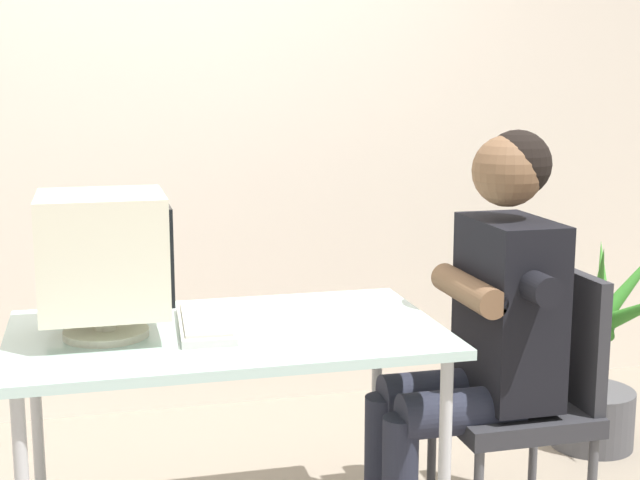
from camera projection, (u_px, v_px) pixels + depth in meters
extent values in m
cube|color=beige|center=(244.00, 66.00, 3.89)|extent=(8.00, 0.10, 3.00)
cylinder|color=#B7B7BC|center=(444.00, 477.00, 2.53)|extent=(0.04, 0.04, 0.71)
cylinder|color=#B7B7BC|center=(38.00, 432.00, 2.85)|extent=(0.04, 0.04, 0.71)
cylinder|color=#B7B7BC|center=(377.00, 401.00, 3.12)|extent=(0.04, 0.04, 0.71)
cube|color=silver|center=(227.00, 334.00, 2.62)|extent=(1.24, 0.74, 0.03)
cylinder|color=beige|center=(106.00, 333.00, 2.54)|extent=(0.24, 0.24, 0.02)
cylinder|color=beige|center=(106.00, 320.00, 2.54)|extent=(0.06, 0.06, 0.06)
cube|color=beige|center=(103.00, 253.00, 2.50)|extent=(0.34, 0.34, 0.33)
cube|color=black|center=(167.00, 250.00, 2.55)|extent=(0.01, 0.29, 0.27)
cube|color=silver|center=(205.00, 324.00, 2.63)|extent=(0.18, 0.42, 0.02)
cube|color=beige|center=(205.00, 319.00, 2.62)|extent=(0.15, 0.38, 0.01)
cylinder|color=#4C4C51|center=(432.00, 458.00, 3.05)|extent=(0.03, 0.03, 0.38)
cylinder|color=#4C4C51|center=(533.00, 446.00, 3.14)|extent=(0.03, 0.03, 0.38)
cube|color=#2D2D33|center=(510.00, 411.00, 2.87)|extent=(0.44, 0.44, 0.06)
cube|color=#2D2D33|center=(570.00, 334.00, 2.88)|extent=(0.04, 0.39, 0.42)
cube|color=black|center=(509.00, 309.00, 2.81)|extent=(0.22, 0.38, 0.57)
sphere|color=brown|center=(508.00, 171.00, 2.73)|extent=(0.22, 0.22, 0.22)
sphere|color=black|center=(517.00, 164.00, 2.73)|extent=(0.21, 0.21, 0.21)
cylinder|color=#262838|center=(461.00, 412.00, 2.73)|extent=(0.38, 0.14, 0.14)
cylinder|color=#262838|center=(438.00, 392.00, 2.90)|extent=(0.38, 0.14, 0.14)
cylinder|color=#262838|center=(381.00, 465.00, 2.89)|extent=(0.11, 0.11, 0.46)
cylinder|color=black|center=(538.00, 288.00, 2.57)|extent=(0.09, 0.14, 0.09)
cylinder|color=black|center=(475.00, 258.00, 2.99)|extent=(0.09, 0.14, 0.09)
cylinder|color=brown|center=(467.00, 290.00, 2.76)|extent=(0.09, 0.38, 0.09)
cylinder|color=#4C4C51|center=(592.00, 417.00, 3.60)|extent=(0.33, 0.33, 0.23)
cylinder|color=brown|center=(595.00, 357.00, 3.56)|extent=(0.04, 0.04, 0.27)
cone|color=#367F2A|center=(631.00, 283.00, 3.54)|extent=(0.41, 0.08, 0.44)
cone|color=#367F2A|center=(602.00, 286.00, 3.67)|extent=(0.29, 0.43, 0.40)
cone|color=#367F2A|center=(567.00, 283.00, 3.64)|extent=(0.20, 0.44, 0.42)
cone|color=#367F2A|center=(557.00, 297.00, 3.49)|extent=(0.48, 0.12, 0.36)
cone|color=#367F2A|center=(599.00, 292.00, 3.38)|extent=(0.25, 0.36, 0.47)
cone|color=#367F2A|center=(639.00, 310.00, 3.37)|extent=(0.20, 0.48, 0.35)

